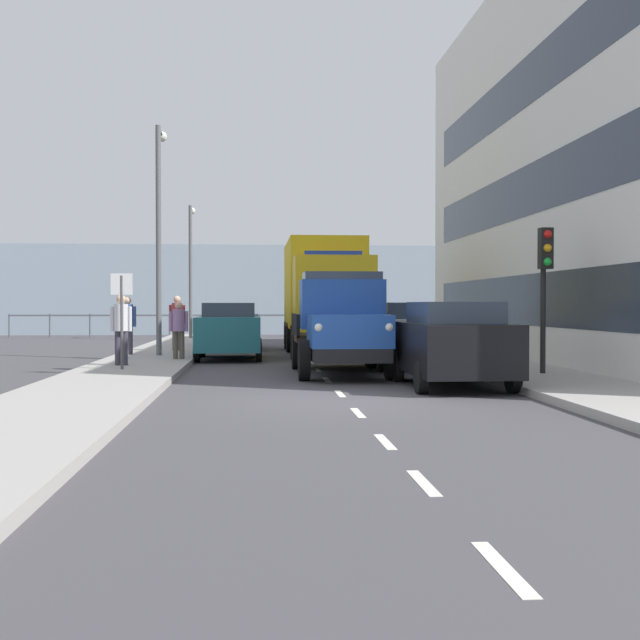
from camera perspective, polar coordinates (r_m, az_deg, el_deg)
ground_plane at (r=22.73m, az=-0.59°, el=-3.11°), size 80.00×80.00×0.00m
sidewalk_left at (r=23.49m, az=10.69°, el=-2.81°), size 2.53×39.34×0.15m
sidewalk_right at (r=22.88m, az=-12.17°, el=-2.92°), size 2.53×39.34×0.15m
road_centreline_markings at (r=22.27m, az=-0.51°, el=-3.19°), size 0.12×36.13×0.01m
building_terrace at (r=25.28m, az=20.64°, el=10.39°), size 6.36×20.83×11.57m
sea_horizon at (r=45.32m, az=-2.56°, el=2.15°), size 80.00×0.80×5.00m
seawall_railing at (r=41.72m, az=-2.38°, el=0.06°), size 28.08×0.08×1.20m
truck_vintage_blue at (r=18.98m, az=1.54°, el=-0.38°), size 2.17×5.64×2.43m
lorry_cargo_yellow at (r=27.36m, az=0.37°, el=1.95°), size 2.58×8.20×3.87m
car_black_kerbside_near at (r=16.46m, az=9.32°, el=-1.60°), size 1.93×3.97×1.72m
car_white_kerbside_1 at (r=21.44m, az=6.06°, el=-0.98°), size 1.75×3.90×1.72m
car_teal_oppositeside_0 at (r=24.73m, az=-6.44°, el=-0.70°), size 1.97×4.02×1.72m
car_navy_oppositeside_1 at (r=30.51m, az=-6.08°, el=-0.36°), size 1.89×4.58×1.72m
pedestrian_near_railing at (r=20.72m, az=-13.89°, el=-0.25°), size 0.53×0.34×1.77m
pedestrian_with_bag at (r=22.75m, az=-9.97°, el=-0.38°), size 0.53×0.34×1.60m
pedestrian_by_lamp at (r=25.15m, az=-13.48°, el=-0.03°), size 0.53×0.34×1.76m
pedestrian_couple_b at (r=26.94m, az=-10.08°, el=0.13°), size 0.53×0.34×1.81m
traffic_light_near at (r=18.39m, az=15.63°, el=3.57°), size 0.28×0.41×3.20m
lamp_post_promenade at (r=24.82m, az=-11.32°, el=6.96°), size 0.32×1.14×6.87m
lamp_post_far at (r=37.58m, az=-9.13°, el=4.32°), size 0.32×1.14×6.07m
street_sign at (r=19.46m, az=-13.86°, el=1.11°), size 0.50×0.07×2.25m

